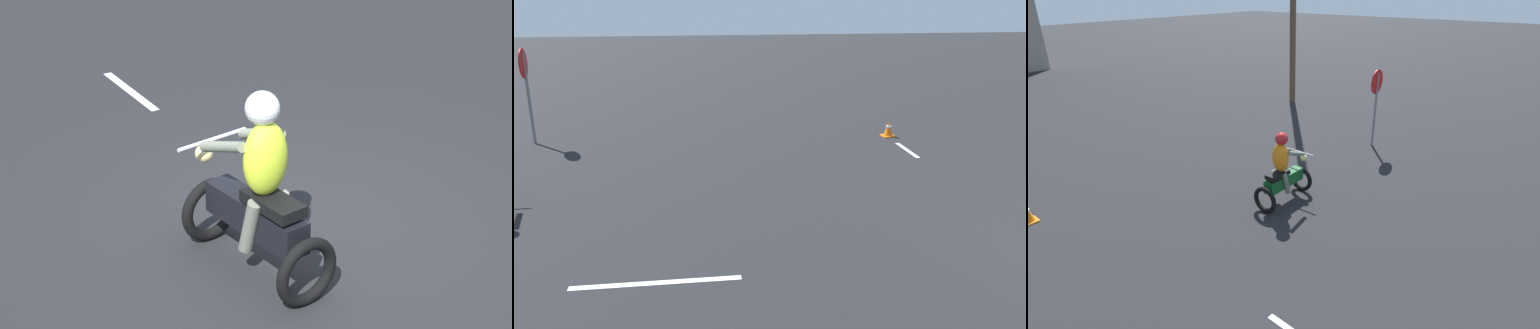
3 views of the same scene
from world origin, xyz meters
The scene contains 4 objects.
stop_sign centered at (7.95, 9.70, 1.63)m, with size 0.70×0.08×2.30m.
traffic_cone_near_right centered at (6.78, 0.87, 0.18)m, with size 0.32×0.32×0.38m.
lane_stripe_e centered at (5.44, 1.01, 0.00)m, with size 0.10×1.29×0.01m, color silver.
lane_stripe_n centered at (0.61, 6.77, 0.00)m, with size 0.10×2.06×0.01m, color silver.
Camera 2 is at (-4.88, 6.56, 3.17)m, focal length 35.00 mm.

